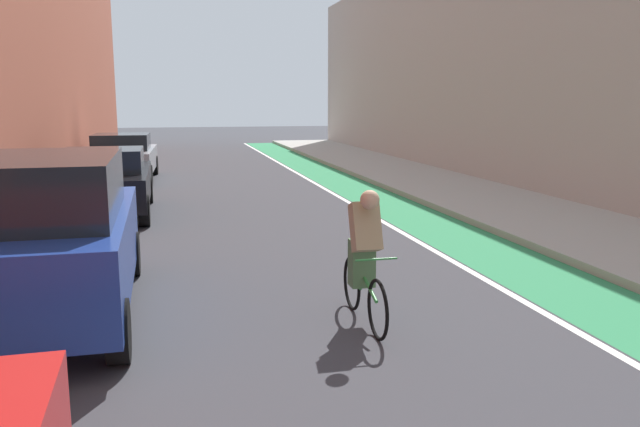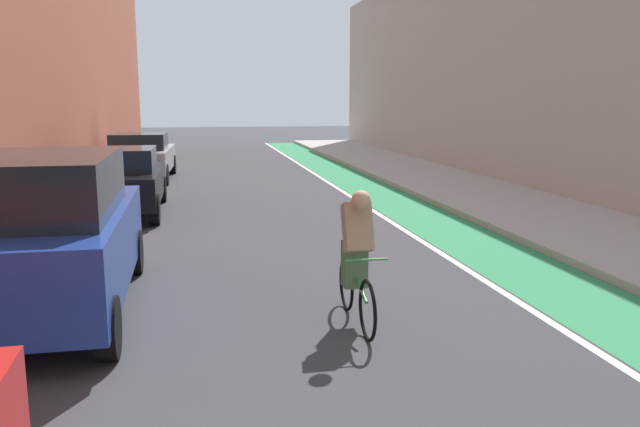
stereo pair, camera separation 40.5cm
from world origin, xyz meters
TOP-DOWN VIEW (x-y plane):
  - ground_plane at (0.00, 17.31)m, footprint 93.75×93.75m
  - bike_lane_paint at (3.53, 19.31)m, footprint 1.60×42.61m
  - lane_divider_stripe at (2.63, 19.31)m, footprint 0.12×42.61m
  - sidewalk_right at (6.07, 19.31)m, footprint 3.48×42.61m
  - building_facade_right at (9.00, 21.31)m, footprint 2.40×38.61m
  - parked_suv_blue at (-3.28, 10.14)m, footprint 1.98×4.45m
  - parked_sedan_black at (-3.28, 17.25)m, footprint 2.01×4.26m
  - parked_sedan_silver at (-3.28, 23.65)m, footprint 2.13×4.39m
  - cyclist_mid at (0.33, 9.09)m, footprint 0.48×1.73m

SIDE VIEW (x-z plane):
  - ground_plane at x=0.00m, z-range 0.00..0.00m
  - bike_lane_paint at x=3.53m, z-range 0.00..0.00m
  - lane_divider_stripe at x=2.63m, z-range 0.00..0.00m
  - sidewalk_right at x=6.07m, z-range 0.00..0.14m
  - parked_sedan_black at x=-3.28m, z-range 0.02..1.55m
  - parked_sedan_silver at x=-3.28m, z-range 0.02..1.55m
  - cyclist_mid at x=0.33m, z-range 0.04..1.66m
  - parked_suv_blue at x=-3.28m, z-range 0.03..2.01m
  - building_facade_right at x=9.00m, z-range 0.00..8.02m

